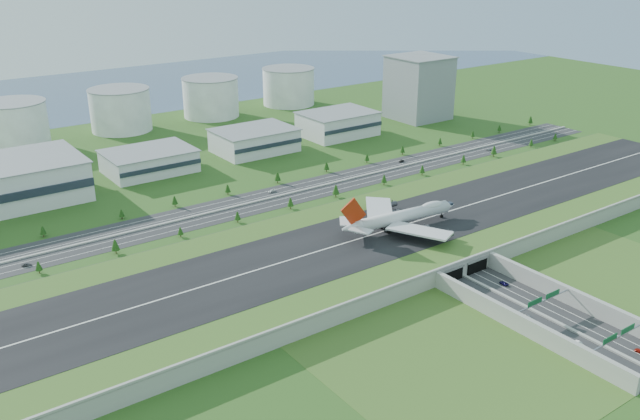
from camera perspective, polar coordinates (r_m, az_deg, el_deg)
ground at (r=366.30m, az=6.32°, el=-2.67°), size 1200.00×1200.00×0.00m
airfield_deck at (r=364.57m, az=6.35°, el=-2.09°), size 520.00×100.00×9.20m
underpass_road at (r=306.83m, az=18.87°, el=-8.19°), size 38.80×120.40×8.00m
sign_gantry_near at (r=307.29m, az=18.30°, el=-7.32°), size 38.70×0.70×9.80m
sign_gantry_far at (r=291.70m, az=23.82°, el=-9.80°), size 38.70×0.70×9.80m
north_expressway at (r=435.78m, az=-1.99°, el=1.51°), size 560.00×36.00×0.12m
tree_row at (r=436.73m, az=-1.19°, el=2.19°), size 505.04×48.69×8.39m
hangar_mid_a at (r=487.84m, az=-14.19°, el=3.99°), size 58.00×42.00×15.00m
hangar_mid_b at (r=522.66m, az=-5.55°, el=5.84°), size 58.00×42.00×17.00m
hangar_mid_c at (r=565.22m, az=1.50°, el=7.26°), size 58.00×42.00×19.00m
office_tower at (r=625.34m, az=8.31°, el=10.14°), size 46.00×46.00×55.00m
fuel_tank_a at (r=581.30m, az=-24.34°, el=6.55°), size 50.00×50.00×35.00m
fuel_tank_b at (r=602.64m, az=-16.45°, el=8.08°), size 50.00×50.00×35.00m
fuel_tank_c at (r=634.74m, az=-9.18°, el=9.34°), size 50.00×50.00×35.00m
fuel_tank_d at (r=676.07m, az=-2.66°, el=10.34°), size 50.00×50.00×35.00m
bay_water at (r=775.01m, az=-18.27°, el=9.43°), size 1200.00×260.00×0.06m
boeing_747 at (r=361.18m, az=6.83°, el=-0.55°), size 74.35×69.98×23.00m
car_0 at (r=306.05m, az=17.18°, el=-8.60°), size 3.33×4.89×1.55m
car_1 at (r=293.74m, az=21.00°, el=-10.49°), size 2.49×5.14×1.62m
car_2 at (r=331.21m, az=15.22°, el=-5.97°), size 2.63×4.91×1.31m
car_4 at (r=367.18m, az=-23.49°, el=-4.24°), size 4.97×3.44×1.57m
car_5 at (r=499.27m, az=6.86°, el=4.12°), size 4.74×2.39×1.49m
car_6 at (r=540.18m, az=14.04°, el=4.97°), size 5.36×3.33×1.38m
car_7 at (r=436.33m, az=-4.09°, el=1.61°), size 5.81×3.25×1.59m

